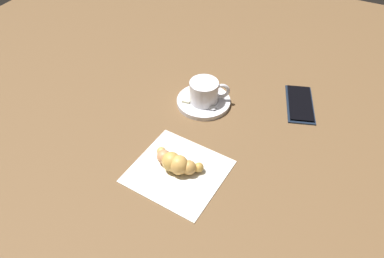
{
  "coord_description": "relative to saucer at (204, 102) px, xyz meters",
  "views": [
    {
      "loc": [
        0.51,
        0.25,
        0.58
      ],
      "look_at": [
        -0.02,
        -0.01,
        0.02
      ],
      "focal_mm": 34.03,
      "sensor_mm": 36.0,
      "label": 1
    }
  ],
  "objects": [
    {
      "name": "saucer",
      "position": [
        0.0,
        0.0,
        0.0
      ],
      "size": [
        0.13,
        0.13,
        0.01
      ],
      "primitive_type": "cylinder",
      "color": "silver",
      "rests_on": "ground"
    },
    {
      "name": "croissant",
      "position": [
        0.22,
        0.04,
        0.02
      ],
      "size": [
        0.06,
        0.12,
        0.04
      ],
      "color": "tan",
      "rests_on": "napkin"
    },
    {
      "name": "sugar_packet",
      "position": [
        -0.0,
        -0.04,
        0.01
      ],
      "size": [
        0.07,
        0.03,
        0.01
      ],
      "primitive_type": "cube",
      "rotation": [
        0.0,
        0.0,
        6.41
      ],
      "color": "beige",
      "rests_on": "saucer"
    },
    {
      "name": "napkin",
      "position": [
        0.22,
        0.05,
        -0.0
      ],
      "size": [
        0.19,
        0.2,
        0.0
      ],
      "primitive_type": "cube",
      "rotation": [
        0.0,
        0.0,
        -0.09
      ],
      "color": "silver",
      "rests_on": "ground"
    },
    {
      "name": "ground_plane",
      "position": [
        0.13,
        0.03,
        -0.01
      ],
      "size": [
        1.8,
        1.8,
        0.0
      ],
      "primitive_type": "plane",
      "color": "brown"
    },
    {
      "name": "espresso_cup",
      "position": [
        0.0,
        0.0,
        0.03
      ],
      "size": [
        0.07,
        0.09,
        0.05
      ],
      "color": "silver",
      "rests_on": "saucer"
    },
    {
      "name": "teaspoon",
      "position": [
        -0.0,
        0.01,
        0.01
      ],
      "size": [
        0.1,
        0.1,
        0.01
      ],
      "color": "silver",
      "rests_on": "saucer"
    },
    {
      "name": "cell_phone",
      "position": [
        -0.1,
        0.22,
        -0.0
      ],
      "size": [
        0.15,
        0.11,
        0.01
      ],
      "color": "#162030",
      "rests_on": "ground"
    }
  ]
}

